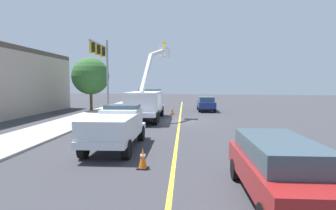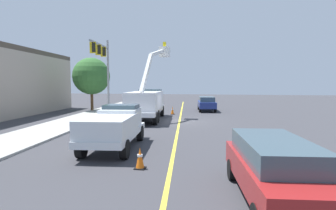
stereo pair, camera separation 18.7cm
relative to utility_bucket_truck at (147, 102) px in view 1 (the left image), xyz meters
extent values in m
plane|color=#38383D|center=(-0.57, -3.02, -1.62)|extent=(120.00, 120.00, 0.00)
cube|color=#9E9E99|center=(-1.66, 5.79, -1.56)|extent=(59.99, 10.97, 0.12)
cube|color=yellow|center=(-0.57, -3.02, -1.61)|extent=(49.64, 6.32, 0.01)
cube|color=white|center=(-0.20, 0.01, -0.72)|extent=(8.45, 3.49, 0.36)
cube|color=white|center=(2.40, 0.33, 0.05)|extent=(2.89, 2.66, 1.60)
cube|color=#384C56|center=(2.60, 0.35, 0.75)|extent=(2.05, 2.31, 0.64)
cube|color=white|center=(-1.18, -0.12, 0.00)|extent=(5.52, 3.13, 1.80)
cube|color=white|center=(-1.82, -0.48, 2.48)|extent=(1.96, 0.69, 3.18)
cube|color=white|center=(0.35, -0.96, 4.35)|extent=(2.80, 0.88, 0.98)
cube|color=white|center=(1.68, -1.26, 4.55)|extent=(0.90, 0.90, 0.90)
cube|color=yellow|center=(1.68, -1.26, 5.15)|extent=(0.36, 0.24, 0.60)
cylinder|color=black|center=(2.50, 1.48, -1.10)|extent=(1.07, 0.47, 1.04)
cylinder|color=black|center=(2.78, -0.76, -1.10)|extent=(1.07, 0.47, 1.04)
cylinder|color=black|center=(-1.81, 0.94, -1.10)|extent=(1.07, 0.47, 1.04)
cylinder|color=black|center=(-1.53, -1.29, -1.10)|extent=(1.07, 0.47, 1.04)
cylinder|color=black|center=(-3.11, 0.78, -1.10)|extent=(1.07, 0.47, 1.04)
cylinder|color=black|center=(-2.83, -1.45, -1.10)|extent=(1.07, 0.47, 1.04)
cube|color=silver|center=(-10.41, -1.26, -0.87)|extent=(5.82, 2.77, 0.30)
cube|color=silver|center=(-9.19, -1.11, -0.32)|extent=(2.24, 2.17, 1.10)
cube|color=#384C56|center=(-8.99, -1.09, 0.16)|extent=(1.55, 1.92, 0.56)
cube|color=silver|center=(-11.41, -1.39, -0.47)|extent=(3.59, 2.50, 1.10)
cylinder|color=black|center=(-8.69, -0.10, -1.20)|extent=(0.87, 0.40, 0.84)
cylinder|color=black|center=(-8.46, -1.97, -1.20)|extent=(0.87, 0.40, 0.84)
cylinder|color=black|center=(-12.36, -0.55, -1.20)|extent=(0.87, 0.40, 0.84)
cylinder|color=black|center=(-12.13, -2.43, -1.20)|extent=(0.87, 0.40, 0.84)
cube|color=navy|center=(8.74, -4.86, -0.83)|extent=(5.00, 2.48, 0.70)
cube|color=#384C56|center=(8.89, -4.84, -0.23)|extent=(3.64, 2.09, 0.60)
cylinder|color=black|center=(7.23, -5.91, -1.28)|extent=(0.70, 0.32, 0.68)
cylinder|color=black|center=(7.02, -4.21, -1.28)|extent=(0.70, 0.32, 0.68)
cylinder|color=black|center=(10.47, -5.51, -1.28)|extent=(0.70, 0.32, 0.68)
cylinder|color=black|center=(10.25, -3.81, -1.28)|extent=(0.70, 0.32, 0.68)
cube|color=maroon|center=(-15.23, -7.84, -0.83)|extent=(5.00, 2.48, 0.70)
cube|color=#384C56|center=(-15.08, -7.82, -0.23)|extent=(3.64, 2.09, 0.60)
cylinder|color=black|center=(-13.50, -8.49, -1.28)|extent=(0.70, 0.32, 0.68)
cylinder|color=black|center=(-13.71, -6.79, -1.28)|extent=(0.70, 0.32, 0.68)
cube|color=black|center=(-13.22, -3.44, -1.60)|extent=(0.40, 0.40, 0.04)
cone|color=orange|center=(-13.22, -3.44, -1.19)|extent=(0.32, 0.32, 0.77)
cylinder|color=white|center=(-13.22, -3.44, -1.11)|extent=(0.20, 0.20, 0.08)
cube|color=black|center=(4.55, -1.50, -1.60)|extent=(0.40, 0.40, 0.04)
cone|color=orange|center=(4.55, -1.50, -1.17)|extent=(0.32, 0.32, 0.81)
cylinder|color=white|center=(4.55, -1.50, -1.09)|extent=(0.20, 0.20, 0.08)
cylinder|color=gray|center=(4.19, 5.51, 2.31)|extent=(0.22, 0.22, 7.85)
cube|color=gray|center=(1.59, 5.18, 5.41)|extent=(5.23, 0.81, 0.16)
cube|color=gold|center=(2.71, 5.32, 4.86)|extent=(0.19, 0.57, 1.00)
cube|color=black|center=(2.72, 5.22, 4.86)|extent=(0.24, 0.34, 0.84)
cube|color=gold|center=(1.22, 5.14, 4.86)|extent=(0.19, 0.57, 1.00)
cube|color=black|center=(1.23, 5.04, 4.86)|extent=(0.24, 0.34, 0.84)
cube|color=gold|center=(-0.27, 4.95, 4.86)|extent=(0.19, 0.57, 1.00)
cube|color=black|center=(-0.25, 4.85, 4.86)|extent=(0.24, 0.34, 0.84)
cylinder|color=brown|center=(5.84, 8.31, -0.31)|extent=(0.32, 0.32, 2.61)
sphere|color=#33662D|center=(5.84, 8.31, 2.49)|extent=(4.27, 4.27, 4.27)
camera|label=1|loc=(-22.53, -6.15, 1.56)|focal=28.04mm
camera|label=2|loc=(-22.49, -6.34, 1.56)|focal=28.04mm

